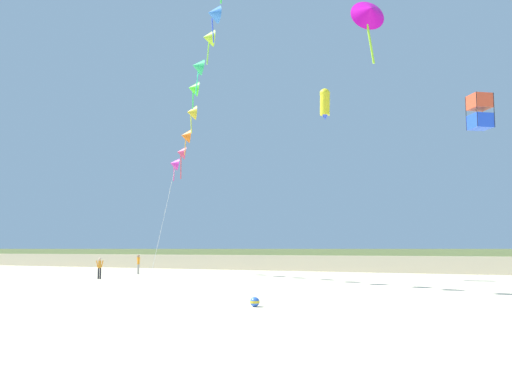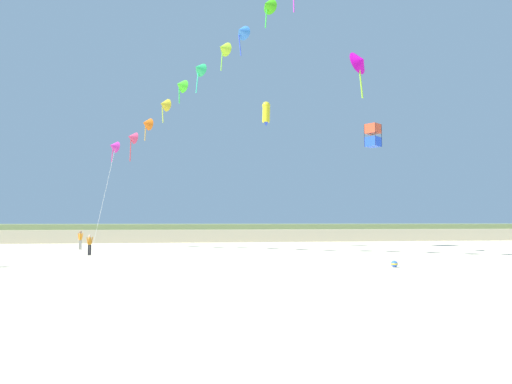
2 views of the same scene
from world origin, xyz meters
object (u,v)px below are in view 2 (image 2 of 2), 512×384
at_px(large_kite_low_lead, 266,113).
at_px(large_kite_mid_trail, 360,61).
at_px(large_kite_high_solo, 373,136).
at_px(person_near_right, 80,239).
at_px(person_mid_center, 90,243).
at_px(beach_ball, 394,264).

bearing_deg(large_kite_low_lead, large_kite_mid_trail, -58.32).
bearing_deg(large_kite_low_lead, large_kite_high_solo, -2.29).
distance_m(person_near_right, person_mid_center, 7.54).
height_order(person_near_right, large_kite_mid_trail, large_kite_mid_trail).
height_order(person_mid_center, beach_ball, person_mid_center).
xyz_separation_m(large_kite_mid_trail, beach_ball, (-2.14, -9.75, -14.86)).
bearing_deg(large_kite_high_solo, large_kite_low_lead, 177.71).
relative_size(large_kite_mid_trail, large_kite_high_solo, 1.74).
bearing_deg(large_kite_low_lead, beach_ball, -79.07).
relative_size(large_kite_low_lead, large_kite_mid_trail, 0.61).
height_order(person_mid_center, large_kite_mid_trail, large_kite_mid_trail).
distance_m(person_mid_center, large_kite_mid_trail, 24.99).
distance_m(large_kite_low_lead, large_kite_mid_trail, 11.34).
bearing_deg(large_kite_mid_trail, person_mid_center, 174.30).
bearing_deg(large_kite_mid_trail, person_near_right, 157.87).
height_order(large_kite_low_lead, large_kite_mid_trail, large_kite_mid_trail).
relative_size(person_near_right, large_kite_mid_trail, 0.42).
xyz_separation_m(person_near_right, large_kite_low_lead, (16.87, 0.25, 12.05)).
distance_m(large_kite_low_lead, beach_ball, 23.42).
bearing_deg(person_mid_center, large_kite_low_lead, 26.98).
relative_size(person_near_right, large_kite_high_solo, 0.73).
relative_size(person_mid_center, large_kite_high_solo, 0.67).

